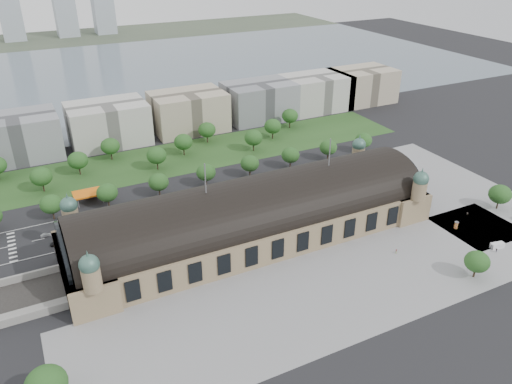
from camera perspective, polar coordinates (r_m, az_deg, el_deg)
name	(u,v)px	position (r m, az deg, el deg)	size (l,w,h in m)	color
ground	(254,237)	(207.12, -0.23, -5.21)	(900.00, 900.00, 0.00)	black
station	(254,216)	(201.75, -0.24, -2.75)	(150.00, 48.40, 44.30)	#8F7659
plaza_south	(335,291)	(180.94, 9.02, -11.12)	(190.00, 48.00, 0.12)	gray
plaza_east	(440,187)	(263.55, 20.25, 0.54)	(56.00, 100.00, 0.12)	gray
road_slab	(178,208)	(231.33, -8.90, -1.81)	(260.00, 26.00, 0.10)	black
grass_belt	(154,162)	(280.18, -11.54, 3.36)	(300.00, 45.00, 0.10)	#264A1D
petrol_station	(90,193)	(247.91, -18.41, -0.10)	(14.00, 13.00, 5.05)	orange
lake	(105,75)	(474.12, -16.91, 12.68)	(700.00, 320.00, 0.08)	slate
far_shore	(70,38)	(668.17, -20.45, 16.21)	(700.00, 120.00, 0.14)	#44513D
far_tower_left	(8,4)	(668.28, -26.48, 18.65)	(24.00, 24.00, 80.00)	#9EA8B2
far_tower_right	(102,2)	(679.45, -17.18, 20.07)	(24.00, 24.00, 75.00)	#9EA8B2
office_2	(17,137)	(305.94, -25.69, 5.65)	(45.00, 32.00, 24.00)	gray
office_3	(108,124)	(309.59, -16.53, 7.51)	(45.00, 32.00, 24.00)	beige
office_4	(188,112)	(321.07, -7.73, 9.10)	(45.00, 32.00, 24.00)	#B3A68D
office_5	(259,101)	(339.61, 0.35, 10.37)	(45.00, 32.00, 24.00)	gray
office_6	(316,92)	(361.42, 6.85, 11.24)	(45.00, 32.00, 24.00)	beige
office_7	(362,85)	(384.22, 11.98, 11.83)	(45.00, 32.00, 24.00)	#B3A68D
tree_row_2	(51,204)	(233.86, -22.37, -1.29)	(9.60, 9.60, 11.52)	#2D2116
tree_row_3	(107,193)	(235.64, -16.65, -0.07)	(9.60, 9.60, 11.52)	#2D2116
tree_row_4	(159,182)	(239.82, -11.08, 1.11)	(9.60, 9.60, 11.52)	#2D2116
tree_row_5	(206,172)	(246.28, -5.74, 2.24)	(9.60, 9.60, 11.52)	#2D2116
tree_row_6	(250,163)	(254.85, -0.71, 3.28)	(9.60, 9.60, 11.52)	#2D2116
tree_row_7	(290,155)	(265.32, 3.96, 4.23)	(9.60, 9.60, 11.52)	#2D2116
tree_row_8	(328,147)	(277.47, 8.27, 5.07)	(9.60, 9.60, 11.52)	#2D2116
tree_row_9	(364,140)	(291.10, 12.20, 5.81)	(9.60, 9.60, 11.52)	#2D2116
tree_belt_3	(41,177)	(260.77, -23.35, 1.63)	(10.40, 10.40, 12.48)	#2D2116
tree_belt_4	(78,160)	(272.79, -19.68, 3.43)	(10.40, 10.40, 12.48)	#2D2116
tree_belt_5	(110,146)	(286.07, -16.33, 5.05)	(10.40, 10.40, 12.48)	#2D2116
tree_belt_6	(157,155)	(267.87, -11.30, 4.12)	(10.40, 10.40, 12.48)	#2D2116
tree_belt_7	(183,142)	(283.44, -8.31, 5.69)	(10.40, 10.40, 12.48)	#2D2116
tree_belt_8	(207,130)	(299.88, -5.63, 7.09)	(10.40, 10.40, 12.48)	#2D2116
tree_belt_9	(254,138)	(286.37, -0.29, 6.22)	(10.40, 10.40, 12.48)	#2D2116
tree_belt_10	(273,126)	(304.56, 1.93, 7.53)	(10.40, 10.40, 12.48)	#2D2116
tree_belt_11	(290,116)	(323.28, 3.91, 8.68)	(10.40, 10.40, 12.48)	#2D2116
tree_plaza_ne	(500,194)	(249.93, 26.12, -0.23)	(10.00, 10.00, 11.69)	#2D2116
tree_plaza_sw	(46,384)	(148.67, -22.85, -19.60)	(11.00, 11.00, 12.73)	#2D2116
tree_plaza_s	(477,262)	(197.92, 23.95, -7.29)	(9.00, 9.00, 10.64)	#2D2116
traffic_car_1	(46,235)	(225.03, -22.90, -4.56)	(1.39, 3.99, 1.31)	gray
traffic_car_2	(57,243)	(217.50, -21.83, -5.47)	(2.47, 5.35, 1.49)	black
traffic_car_3	(137,204)	(236.82, -13.42, -1.31)	(2.24, 5.51, 1.60)	maroon
traffic_car_4	(221,204)	(231.19, -4.04, -1.34)	(1.64, 4.07, 1.39)	#161E3F
traffic_car_5	(313,170)	(264.63, 6.56, 2.46)	(1.64, 4.70, 1.55)	#5B5E63
traffic_car_6	(376,164)	(278.12, 13.55, 3.13)	(2.52, 5.47, 1.52)	white
parked_car_0	(60,251)	(212.19, -21.47, -6.30)	(1.34, 3.85, 1.27)	black
parked_car_1	(132,238)	(211.55, -14.02, -5.14)	(2.35, 5.11, 1.42)	maroon
parked_car_2	(119,240)	(211.84, -15.37, -5.26)	(2.18, 5.36, 1.56)	#172042
parked_car_3	(139,231)	(215.52, -13.20, -4.35)	(1.91, 4.76, 1.62)	#58595F
parked_car_4	(155,227)	(216.78, -11.51, -3.99)	(1.51, 4.34, 1.43)	silver
parked_car_5	(159,232)	(213.58, -11.06, -4.47)	(2.26, 4.90, 1.36)	gray
parked_car_6	(178,227)	(215.33, -8.96, -3.94)	(2.32, 5.70, 1.65)	black
bus_west	(237,201)	(230.97, -2.15, -1.05)	(2.76, 11.78, 3.28)	#BE4C1E
bus_mid	(260,193)	(238.63, 0.48, -0.08)	(2.46, 10.51, 2.93)	beige
bus_east	(299,185)	(246.28, 4.99, 0.75)	(2.58, 11.04, 3.08)	silver
van_south	(497,246)	(221.67, 25.79, -5.56)	(5.85, 3.20, 2.40)	silver
advertising_column	(456,225)	(228.65, 21.90, -3.52)	(1.71, 1.71, 3.25)	#CB3B32
pedestrian_0	(396,251)	(204.49, 15.74, -6.56)	(0.89, 0.51, 1.81)	gray
pedestrian_2	(467,213)	(241.60, 23.01, -2.27)	(0.82, 0.47, 1.68)	gray
pedestrian_4	(496,251)	(218.93, 25.76, -6.06)	(1.15, 0.50, 1.77)	gray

